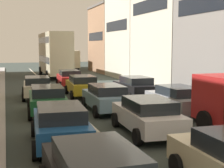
{
  "coord_description": "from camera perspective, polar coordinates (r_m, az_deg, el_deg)",
  "views": [
    {
      "loc": [
        -5.32,
        -4.8,
        3.6
      ],
      "look_at": [
        0.0,
        12.0,
        1.6
      ],
      "focal_mm": 54.15,
      "sensor_mm": 36.0,
      "label": 1
    }
  ],
  "objects": [
    {
      "name": "bus_mid_queue_primary",
      "position": [
        39.58,
        -9.68,
        5.27
      ],
      "size": [
        2.85,
        10.51,
        5.06
      ],
      "rotation": [
        0.0,
        0.0,
        1.58
      ],
      "color": "#BFB793",
      "rests_on": "ground"
    },
    {
      "name": "coupe_centre_lane_fourth",
      "position": [
        24.13,
        -5.07,
        -0.22
      ],
      "size": [
        2.22,
        4.38,
        1.49
      ],
      "rotation": [
        0.0,
        0.0,
        1.53
      ],
      "color": "#B29319",
      "rests_on": "ground"
    },
    {
      "name": "bus_far_queue_secondary",
      "position": [
        52.31,
        -7.8,
        4.4
      ],
      "size": [
        3.02,
        10.56,
        2.9
      ],
      "rotation": [
        0.0,
        0.0,
        1.54
      ],
      "color": "#BFB793",
      "rests_on": "ground"
    },
    {
      "name": "traffic_light_pole",
      "position": [
        5.7,
        -8.88,
        8.57
      ],
      "size": [
        3.58,
        0.38,
        5.5
      ],
      "color": "#2D2D33",
      "rests_on": "ground"
    },
    {
      "name": "sedan_centre_lane_second",
      "position": [
        13.86,
        6.0,
        -5.23
      ],
      "size": [
        2.21,
        4.37,
        1.49
      ],
      "rotation": [
        0.0,
        0.0,
        1.53
      ],
      "color": "silver",
      "rests_on": "ground"
    },
    {
      "name": "sedan_right_lane_behind_truck",
      "position": [
        18.18,
        10.94,
        -2.51
      ],
      "size": [
        2.09,
        4.32,
        1.49
      ],
      "rotation": [
        0.0,
        0.0,
        1.58
      ],
      "color": "gray",
      "rests_on": "ground"
    },
    {
      "name": "lane_stripe_left",
      "position": [
        25.32,
        -9.18,
        -1.77
      ],
      "size": [
        0.16,
        60.0,
        0.01
      ],
      "primitive_type": "cube",
      "color": "silver",
      "rests_on": "ground"
    },
    {
      "name": "wagon_left_lane_second",
      "position": [
        12.37,
        -8.72,
        -6.7
      ],
      "size": [
        2.29,
        4.41,
        1.49
      ],
      "rotation": [
        0.0,
        0.0,
        1.51
      ],
      "color": "#194C8C",
      "rests_on": "ground"
    },
    {
      "name": "hatchback_centre_lane_third",
      "position": [
        18.47,
        -0.99,
        -2.25
      ],
      "size": [
        2.14,
        4.34,
        1.49
      ],
      "rotation": [
        0.0,
        0.0,
        1.55
      ],
      "color": "#759EB7",
      "rests_on": "ground"
    },
    {
      "name": "sedan_left_lane_fourth",
      "position": [
        23.87,
        -12.52,
        -0.42
      ],
      "size": [
        2.26,
        4.4,
        1.49
      ],
      "rotation": [
        0.0,
        0.0,
        1.51
      ],
      "color": "beige",
      "rests_on": "ground"
    },
    {
      "name": "lane_stripe_right",
      "position": [
        26.02,
        -1.75,
        -1.47
      ],
      "size": [
        0.16,
        60.0,
        0.01
      ],
      "primitive_type": "cube",
      "color": "silver",
      "rests_on": "ground"
    },
    {
      "name": "sedan_centre_lane_fifth",
      "position": [
        29.77,
        -7.21,
        1.02
      ],
      "size": [
        2.23,
        4.38,
        1.49
      ],
      "rotation": [
        0.0,
        0.0,
        1.52
      ],
      "color": "#A51E1E",
      "rests_on": "ground"
    },
    {
      "name": "wagon_right_lane_far",
      "position": [
        23.38,
        3.94,
        -0.43
      ],
      "size": [
        2.08,
        4.31,
        1.49
      ],
      "rotation": [
        0.0,
        0.0,
        1.58
      ],
      "color": "black",
      "rests_on": "ground"
    },
    {
      "name": "building_row_right",
      "position": [
        30.79,
        12.27,
        9.75
      ],
      "size": [
        7.2,
        43.9,
        12.92
      ],
      "rotation": [
        0.0,
        0.0,
        -1.57
      ],
      "color": "#9E7556",
      "rests_on": "ground"
    },
    {
      "name": "sedan_left_lane_third",
      "position": [
        18.19,
        -10.88,
        -2.51
      ],
      "size": [
        2.26,
        4.39,
        1.49
      ],
      "rotation": [
        0.0,
        0.0,
        1.52
      ],
      "color": "#19592D",
      "rests_on": "ground"
    }
  ]
}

